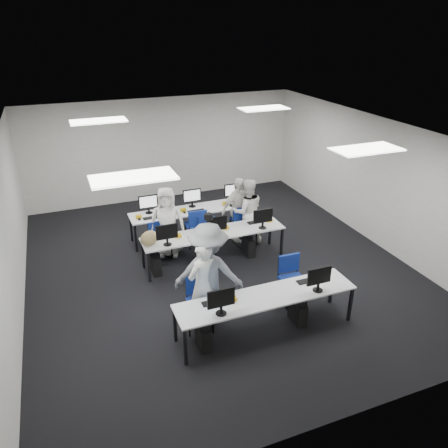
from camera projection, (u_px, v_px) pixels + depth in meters
name	position (u px, v px, depth m)	size (l,w,h in m)	color
room	(217.00, 204.00, 9.13)	(9.00, 9.02, 3.00)	black
ceiling_panels	(216.00, 133.00, 8.49)	(5.20, 4.60, 0.02)	white
desk_front	(266.00, 298.00, 7.46)	(3.20, 0.70, 0.73)	silver
desk_mid	(214.00, 235.00, 9.65)	(3.20, 0.70, 0.73)	silver
desk_back	(195.00, 211.00, 10.82)	(3.20, 0.70, 0.73)	silver
equipment_front	(256.00, 317.00, 7.52)	(2.51, 0.41, 1.19)	#0C50A7
equipment_mid	(206.00, 249.00, 9.71)	(2.91, 0.41, 1.19)	white
equipment_back	(202.00, 221.00, 11.04)	(2.91, 0.41, 1.19)	white
chair_0	(200.00, 312.00, 7.73)	(0.56, 0.59, 0.94)	navy
chair_1	(292.00, 288.00, 8.43)	(0.47, 0.51, 0.93)	navy
chair_2	(160.00, 247.00, 9.99)	(0.47, 0.51, 0.84)	navy
chair_3	(207.00, 242.00, 10.25)	(0.51, 0.54, 0.83)	navy
chair_4	(244.00, 234.00, 10.57)	(0.50, 0.53, 0.89)	navy
chair_5	(163.00, 244.00, 10.12)	(0.52, 0.55, 0.85)	navy
chair_6	(196.00, 233.00, 10.57)	(0.51, 0.55, 0.96)	navy
chair_7	(241.00, 226.00, 10.95)	(0.47, 0.50, 0.90)	navy
handbag	(149.00, 238.00, 9.03)	(0.39, 0.25, 0.32)	#A08A52
student_0	(203.00, 285.00, 7.53)	(0.62, 0.40, 1.69)	white
student_1	(247.00, 211.00, 10.49)	(0.79, 0.61, 1.62)	white
student_2	(167.00, 222.00, 9.89)	(0.81, 0.53, 1.65)	white
student_3	(238.00, 209.00, 10.61)	(0.94, 0.39, 1.60)	white
photographer	(208.00, 273.00, 7.67)	(1.23, 0.71, 1.91)	slate
dslr_camera	(208.00, 217.00, 7.40)	(0.14, 0.18, 0.10)	black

